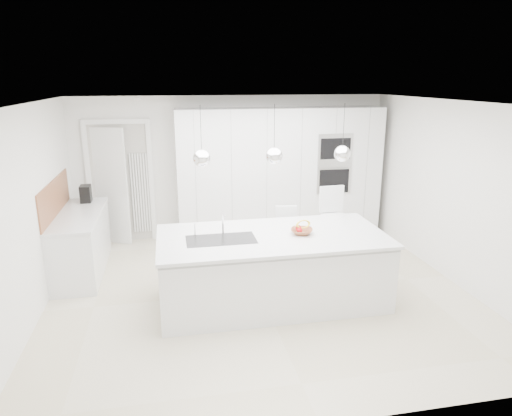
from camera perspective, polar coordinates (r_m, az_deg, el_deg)
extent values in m
plane|color=beige|center=(6.26, 0.54, -10.48)|extent=(5.50, 5.50, 0.00)
plane|color=white|center=(8.21, -2.96, 5.15)|extent=(5.50, 0.00, 5.50)
plane|color=white|center=(5.93, -26.47, -0.79)|extent=(0.00, 5.00, 5.00)
plane|color=white|center=(5.61, 0.60, 13.03)|extent=(5.50, 5.50, 0.00)
cube|color=white|center=(8.10, 2.99, 4.27)|extent=(3.60, 0.60, 2.30)
cube|color=white|center=(8.18, -18.31, 2.56)|extent=(0.76, 0.38, 2.00)
cube|color=white|center=(7.21, -20.99, -4.22)|extent=(0.60, 1.80, 0.86)
cube|color=silver|center=(7.08, -21.35, -0.79)|extent=(0.62, 1.82, 0.04)
cube|color=#9C5D39|center=(7.07, -23.86, 1.19)|extent=(0.02, 1.80, 0.50)
cube|color=white|center=(5.83, 2.12, -7.89)|extent=(2.80, 1.20, 0.86)
cube|color=silver|center=(5.71, 2.05, -3.56)|extent=(2.84, 1.40, 0.04)
cylinder|color=white|center=(5.70, -4.17, -1.83)|extent=(0.02, 0.02, 0.30)
sphere|color=white|center=(5.28, -6.79, 6.17)|extent=(0.20, 0.20, 0.20)
sphere|color=white|center=(5.41, 2.28, 6.50)|extent=(0.20, 0.20, 0.20)
sphere|color=white|center=(5.66, 10.74, 6.67)|extent=(0.20, 0.20, 0.20)
imported|color=#9C5D39|center=(5.75, 5.73, -2.92)|extent=(0.35, 0.35, 0.07)
cube|color=black|center=(7.66, -20.51, 1.69)|extent=(0.16, 0.25, 0.26)
sphere|color=#B00B11|center=(5.78, 5.32, -2.49)|extent=(0.07, 0.07, 0.07)
sphere|color=#B00B11|center=(5.73, 5.37, -2.62)|extent=(0.08, 0.08, 0.08)
sphere|color=#B00B11|center=(5.68, 5.47, -2.84)|extent=(0.07, 0.07, 0.07)
torus|color=yellow|center=(5.75, 5.92, -2.04)|extent=(0.24, 0.17, 0.22)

